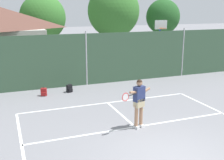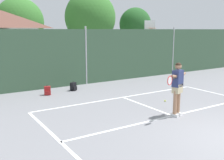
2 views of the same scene
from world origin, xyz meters
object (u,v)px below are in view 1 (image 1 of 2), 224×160
object	(u,v)px
tennis_player	(139,99)
tennis_ball	(143,110)
basketball_hoop	(160,39)
backpack_black	(69,89)
backpack_red	(44,92)

from	to	relation	value
tennis_player	tennis_ball	world-z (taller)	tennis_player
basketball_hoop	tennis_ball	distance (m)	8.24
tennis_player	backpack_black	world-z (taller)	tennis_player
backpack_black	backpack_red	bearing A→B (deg)	-172.22
basketball_hoop	tennis_player	distance (m)	9.85
tennis_player	backpack_black	size ratio (longest dim) A/B	4.01
basketball_hoop	tennis_player	size ratio (longest dim) A/B	1.91
tennis_player	backpack_black	bearing A→B (deg)	103.96
basketball_hoop	backpack_red	size ratio (longest dim) A/B	7.67
backpack_red	backpack_black	bearing A→B (deg)	7.78
basketball_hoop	backpack_black	size ratio (longest dim) A/B	7.67
tennis_ball	backpack_red	distance (m)	5.27
backpack_black	tennis_player	bearing A→B (deg)	-76.04
basketball_hoop	backpack_black	world-z (taller)	basketball_hoop
tennis_player	backpack_red	distance (m)	6.03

